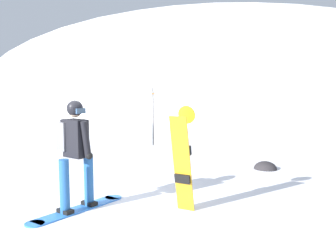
# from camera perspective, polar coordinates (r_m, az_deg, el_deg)

# --- Properties ---
(ground_plane) EXTENTS (300.00, 300.00, 0.00)m
(ground_plane) POSITION_cam_1_polar(r_m,az_deg,el_deg) (6.85, -11.43, -10.74)
(ground_plane) COLOR white
(ridge_peak_main) EXTENTS (42.92, 38.63, 15.68)m
(ridge_peak_main) POSITION_cam_1_polar(r_m,az_deg,el_deg) (37.03, 6.91, 3.69)
(ridge_peak_main) COLOR white
(ridge_peak_main) RESTS_ON ground
(snowboarder_main) EXTENTS (0.65, 1.82, 1.71)m
(snowboarder_main) POSITION_cam_1_polar(r_m,az_deg,el_deg) (6.39, -12.95, -3.57)
(snowboarder_main) COLOR blue
(snowboarder_main) RESTS_ON ground
(spare_snowboard) EXTENTS (0.28, 0.35, 1.63)m
(spare_snowboard) POSITION_cam_1_polar(r_m,az_deg,el_deg) (6.16, 2.09, -4.65)
(spare_snowboard) COLOR orange
(spare_snowboard) RESTS_ON ground
(piste_marker_near) EXTENTS (0.20, 0.20, 1.82)m
(piste_marker_near) POSITION_cam_1_polar(r_m,az_deg,el_deg) (12.21, -2.11, 2.13)
(piste_marker_near) COLOR black
(piste_marker_near) RESTS_ON ground
(rock_dark) EXTENTS (0.52, 0.44, 0.36)m
(rock_dark) POSITION_cam_1_polar(r_m,az_deg,el_deg) (9.42, 13.51, -5.92)
(rock_dark) COLOR #282628
(rock_dark) RESTS_ON ground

